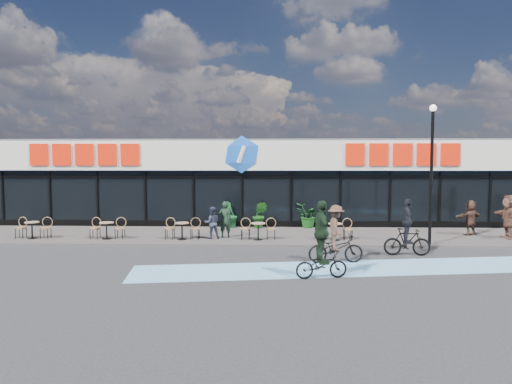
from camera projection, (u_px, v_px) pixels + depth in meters
ground at (230, 258)px, 16.50m from camera, size 120.00×120.00×0.00m
sidewalk at (239, 236)px, 20.98m from camera, size 44.00×5.00×0.10m
bike_lane at (348, 268)px, 14.87m from camera, size 14.17×4.13×0.01m
building at (245, 181)px, 26.23m from camera, size 30.60×6.57×4.75m
lamp_post at (432, 163)px, 18.29m from camera, size 0.28×0.28×5.63m
bistro_set_1 at (33, 228)px, 19.95m from camera, size 1.54×0.62×0.90m
bistro_set_2 at (107, 228)px, 19.85m from camera, size 1.54×0.62×0.90m
bistro_set_3 at (182, 229)px, 19.74m from camera, size 1.54×0.62×0.90m
bistro_set_4 at (258, 229)px, 19.63m from camera, size 1.54×0.62×0.90m
bistro_set_5 at (335, 229)px, 19.53m from camera, size 1.54×0.62×0.90m
potted_plant_left at (230, 215)px, 23.00m from camera, size 0.88×0.79×1.34m
potted_plant_mid at (260, 215)px, 22.91m from camera, size 0.82×0.71×1.33m
potted_plant_right at (307, 215)px, 23.05m from camera, size 1.34×1.23×1.25m
patron_left at (225, 219)px, 20.19m from camera, size 0.61×0.43×1.59m
patron_right at (212, 223)px, 19.84m from camera, size 0.79×0.68×1.39m
pedestrian_a at (508, 217)px, 19.92m from camera, size 0.64×1.79×1.91m
pedestrian_c at (470, 218)px, 20.79m from camera, size 1.54×1.10×1.60m
cyclist_a at (336, 240)px, 15.61m from camera, size 1.94×1.05×2.00m
cyclist_b at (407, 233)px, 16.79m from camera, size 1.72×1.00×2.12m
cyclist_c at (322, 246)px, 13.55m from camera, size 1.65×1.18×2.34m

